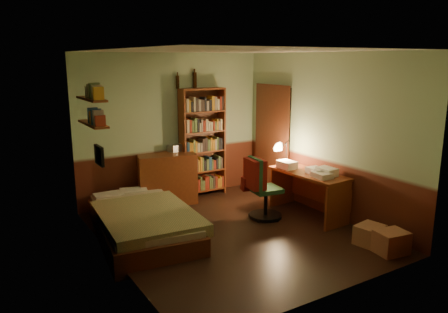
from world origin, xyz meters
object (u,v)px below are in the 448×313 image
dresser (167,179)px  cardboard_box_b (370,235)px  mini_stereo (175,148)px  office_chair (266,188)px  bed (141,211)px  desk (308,194)px  bookshelf (203,143)px  desk_lamp (287,145)px  cardboard_box_a (391,242)px

dresser → cardboard_box_b: 3.50m
mini_stereo → office_chair: bearing=-77.8°
bed → desk: (2.58, -0.69, 0.03)m
bed → bookshelf: size_ratio=1.13×
bookshelf → cardboard_box_b: (0.87, -3.16, -0.86)m
bed → office_chair: 1.98m
dresser → mini_stereo: 0.57m
bookshelf → desk_lamp: bearing=-49.8°
office_chair → cardboard_box_b: 1.72m
office_chair → dresser: bearing=132.3°
dresser → bookshelf: bearing=20.1°
bed → dresser: 1.41m
desk → cardboard_box_a: (-0.04, -1.65, -0.21)m
dresser → office_chair: bearing=-42.1°
dresser → desk: size_ratio=0.74×
office_chair → cardboard_box_a: size_ratio=2.49×
desk_lamp → bed: bearing=-173.4°
mini_stereo → cardboard_box_a: bearing=-82.1°
bed → bookshelf: bookshelf is taller
desk → bookshelf: bearing=113.1°
dresser → office_chair: size_ratio=1.00×
bookshelf → office_chair: (0.26, -1.60, -0.50)m
mini_stereo → office_chair: mini_stereo is taller
bed → mini_stereo: size_ratio=9.71×
desk → desk_lamp: bearing=79.9°
desk → cardboard_box_b: bearing=-95.3°
bed → mini_stereo: 1.76m
dresser → cardboard_box_a: 3.81m
desk → cardboard_box_a: 1.66m
mini_stereo → cardboard_box_b: mini_stereo is taller
desk_lamp → cardboard_box_a: desk_lamp is taller
dresser → bookshelf: (0.76, 0.08, 0.55)m
cardboard_box_a → desk_lamp: bearing=86.9°
office_chair → cardboard_box_b: bearing=-60.8°
mini_stereo → desk: size_ratio=0.17×
desk_lamp → cardboard_box_b: bearing=-86.8°
mini_stereo → desk_lamp: bearing=-52.4°
mini_stereo → cardboard_box_a: (1.41, -3.55, -0.79)m
mini_stereo → bookshelf: bearing=-18.1°
mini_stereo → cardboard_box_b: size_ratio=0.61×
bed → bookshelf: 2.13m
mini_stereo → bookshelf: 0.54m
mini_stereo → cardboard_box_b: (1.40, -3.20, -0.81)m
bed → bookshelf: bearing=42.6°
office_chair → cardboard_box_b: size_ratio=2.63×
cardboard_box_b → cardboard_box_a: bearing=-88.8°
cardboard_box_b → desk_lamp: bearing=86.2°
office_chair → desk_lamp: bearing=37.3°
bed → cardboard_box_b: bed is taller
dresser → cardboard_box_b: size_ratio=2.62×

